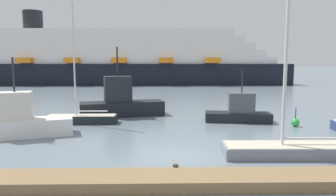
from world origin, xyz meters
name	(u,v)px	position (x,y,z in m)	size (l,w,h in m)	color
ground_plane	(173,156)	(0.00, 0.00, 0.00)	(600.00, 600.00, 0.00)	slate
dock_pier	(177,180)	(0.00, -3.90, 0.23)	(27.94, 1.94, 0.55)	olive
sailboat_0	(82,117)	(-7.03, 8.72, 0.48)	(5.61, 1.46, 9.50)	black
sailboat_1	(293,146)	(6.27, -0.18, 0.54)	(7.37, 1.96, 11.55)	gray
fishing_boat_0	(20,122)	(-9.94, 4.40, 1.00)	(6.67, 3.73, 5.23)	white
fishing_boat_1	(121,103)	(-4.32, 12.13, 1.21)	(7.84, 4.16, 6.26)	black
fishing_boat_2	(239,112)	(5.81, 9.15, 0.85)	(5.49, 2.39, 4.26)	black
channel_buoy_0	(114,106)	(-5.58, 15.88, 0.38)	(0.74, 0.74, 1.61)	green
channel_buoy_1	(295,122)	(9.63, 7.16, 0.32)	(0.62, 0.62, 1.47)	green
channel_buoy_2	(131,108)	(-3.67, 14.96, 0.31)	(0.59, 0.59, 1.46)	orange
cruise_ship	(101,61)	(-14.12, 53.23, 5.14)	(81.98, 13.13, 15.98)	black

